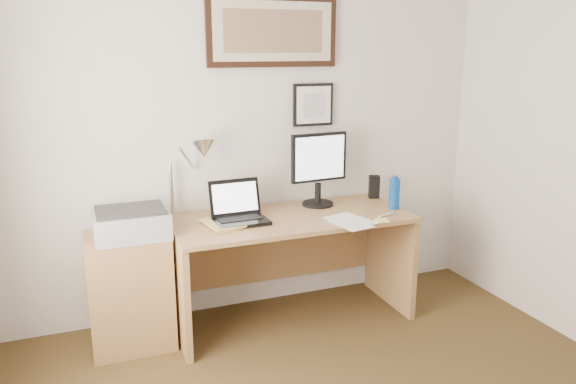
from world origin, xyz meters
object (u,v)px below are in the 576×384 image
water_bottle (394,194)px  book (208,226)px  side_cabinet (130,291)px  lcd_monitor (319,166)px  printer (131,223)px  laptop (239,213)px  desk (287,246)px

water_bottle → book: water_bottle is taller
side_cabinet → book: book is taller
lcd_monitor → printer: bearing=-172.8°
laptop → printer: bearing=-179.1°
desk → printer: (-1.04, -0.07, 0.30)m
water_bottle → lcd_monitor: lcd_monitor is taller
desk → lcd_monitor: bearing=19.4°
desk → laptop: laptop is taller
desk → side_cabinet: bearing=-178.1°
laptop → printer: (-0.68, -0.01, 0.01)m
book → lcd_monitor: lcd_monitor is taller
laptop → lcd_monitor: bearing=13.8°
book → lcd_monitor: (0.86, 0.22, 0.28)m
book → printer: bearing=173.2°
side_cabinet → lcd_monitor: bearing=5.7°
water_bottle → book: (-1.32, 0.04, -0.10)m
book → laptop: 0.24m
water_bottle → lcd_monitor: size_ratio=0.41×
laptop → desk: bearing=9.3°
desk → laptop: bearing=-170.7°
laptop → lcd_monitor: size_ratio=0.67×
water_bottle → book: 1.32m
printer → laptop: bearing=0.9°
desk → laptop: 0.47m
side_cabinet → book: size_ratio=2.57×
water_bottle → desk: water_bottle is taller
side_cabinet → book: bearing=-10.2°
water_bottle → side_cabinet: bearing=175.9°
side_cabinet → laptop: laptop is taller
printer → side_cabinet: bearing=135.6°
side_cabinet → water_bottle: (1.81, -0.13, 0.49)m
desk → laptop: size_ratio=4.60×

